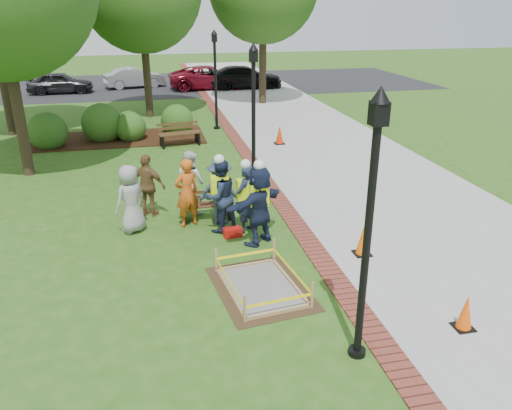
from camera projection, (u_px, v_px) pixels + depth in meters
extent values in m
plane|color=#285116|center=(245.00, 272.00, 10.51)|extent=(100.00, 100.00, 0.00)
cube|color=#9E9E99|center=(317.00, 140.00, 20.54)|extent=(6.00, 60.00, 0.02)
cube|color=maroon|center=(240.00, 145.00, 19.90)|extent=(0.50, 60.00, 0.03)
cube|color=#381E0F|center=(119.00, 139.00, 20.78)|extent=(7.00, 3.00, 0.05)
cube|color=black|center=(171.00, 84.00, 34.97)|extent=(36.00, 12.00, 0.01)
cube|color=#47331E|center=(261.00, 288.00, 9.88)|extent=(1.98, 2.50, 0.01)
cube|color=gray|center=(261.00, 288.00, 9.87)|extent=(1.42, 1.94, 0.04)
cube|color=tan|center=(261.00, 287.00, 9.86)|extent=(1.56, 2.07, 0.08)
cube|color=tan|center=(261.00, 277.00, 9.78)|extent=(1.59, 2.11, 0.55)
cube|color=yellow|center=(261.00, 275.00, 9.77)|extent=(1.53, 2.05, 0.06)
cube|color=brown|center=(206.00, 205.00, 12.91)|extent=(1.36, 0.42, 0.04)
cube|color=brown|center=(205.00, 194.00, 13.03)|extent=(1.35, 0.06, 0.22)
cube|color=black|center=(207.00, 212.00, 12.99)|extent=(1.23, 0.47, 0.40)
cube|color=#4D311A|center=(180.00, 133.00, 19.63)|extent=(1.72, 0.80, 0.04)
cube|color=#4D311A|center=(177.00, 125.00, 19.76)|extent=(1.64, 0.36, 0.27)
cube|color=black|center=(180.00, 140.00, 19.73)|extent=(1.58, 0.83, 0.49)
cube|color=black|center=(463.00, 328.00, 8.65)|extent=(0.34, 0.34, 0.04)
cone|color=#FC5607|center=(466.00, 312.00, 8.53)|extent=(0.27, 0.27, 0.62)
cube|color=black|center=(362.00, 254.00, 11.20)|extent=(0.37, 0.37, 0.05)
cone|color=#FF5E08|center=(363.00, 239.00, 11.06)|extent=(0.29, 0.29, 0.69)
cube|color=black|center=(279.00, 144.00, 20.02)|extent=(0.39, 0.39, 0.05)
cone|color=red|center=(280.00, 134.00, 19.88)|extent=(0.31, 0.31, 0.73)
cube|color=#AA110D|center=(233.00, 232.00, 12.06)|extent=(0.46, 0.29, 0.22)
cylinder|color=black|center=(366.00, 249.00, 7.32)|extent=(0.12, 0.12, 3.80)
cube|color=black|center=(379.00, 113.00, 6.57)|extent=(0.22, 0.22, 0.32)
cone|color=black|center=(381.00, 94.00, 6.48)|extent=(0.28, 0.28, 0.22)
cylinder|color=black|center=(357.00, 352.00, 8.01)|extent=(0.28, 0.28, 0.10)
cylinder|color=black|center=(254.00, 127.00, 14.57)|extent=(0.12, 0.12, 3.80)
cube|color=black|center=(253.00, 56.00, 13.82)|extent=(0.22, 0.22, 0.32)
cone|color=black|center=(253.00, 46.00, 13.73)|extent=(0.28, 0.28, 0.22)
cylinder|color=black|center=(254.00, 186.00, 15.26)|extent=(0.28, 0.28, 0.10)
cylinder|color=black|center=(216.00, 86.00, 21.82)|extent=(0.12, 0.12, 3.80)
cube|color=black|center=(214.00, 38.00, 21.07)|extent=(0.22, 0.22, 0.32)
cone|color=black|center=(214.00, 32.00, 20.97)|extent=(0.28, 0.28, 0.22)
cylinder|color=black|center=(217.00, 128.00, 22.51)|extent=(0.28, 0.28, 0.10)
cylinder|color=#3D2D1E|center=(16.00, 100.00, 15.61)|extent=(0.35, 0.35, 4.86)
cylinder|color=#3D2D1E|center=(146.00, 67.00, 24.08)|extent=(0.36, 0.36, 4.81)
cylinder|color=#3D2D1E|center=(263.00, 57.00, 27.39)|extent=(0.40, 0.40, 5.01)
cylinder|color=#3D2D1E|center=(2.00, 74.00, 20.55)|extent=(0.34, 0.34, 5.10)
sphere|color=#254C15|center=(50.00, 148.00, 19.54)|extent=(1.51, 1.51, 1.51)
sphere|color=#254C15|center=(104.00, 140.00, 20.61)|extent=(1.65, 1.65, 1.65)
sphere|color=#254C15|center=(132.00, 140.00, 20.62)|extent=(1.25, 1.25, 1.25)
sphere|color=#254C15|center=(178.00, 134.00, 21.63)|extent=(1.38, 1.38, 1.38)
sphere|color=#254C15|center=(130.00, 133.00, 21.74)|extent=(1.06, 1.06, 1.06)
imported|color=gray|center=(131.00, 199.00, 12.07)|extent=(0.64, 0.61, 1.70)
imported|color=#C95417|center=(187.00, 193.00, 12.38)|extent=(0.66, 0.54, 1.76)
imported|color=silver|center=(191.00, 182.00, 13.24)|extent=(0.60, 0.64, 1.69)
imported|color=brown|center=(148.00, 186.00, 12.98)|extent=(0.64, 0.58, 1.68)
imported|color=#313E57|center=(220.00, 192.00, 12.53)|extent=(0.63, 0.51, 1.69)
imported|color=#1C294A|center=(259.00, 205.00, 11.45)|extent=(0.72, 0.67, 1.89)
cube|color=#C7E313|center=(259.00, 195.00, 11.35)|extent=(0.42, 0.26, 0.52)
sphere|color=white|center=(259.00, 165.00, 11.08)|extent=(0.25, 0.25, 0.25)
imported|color=#1C214A|center=(246.00, 199.00, 12.09)|extent=(0.64, 0.62, 1.70)
cube|color=#C7E313|center=(246.00, 190.00, 12.00)|extent=(0.42, 0.26, 0.52)
sphere|color=white|center=(245.00, 164.00, 11.76)|extent=(0.25, 0.25, 0.25)
imported|color=#1B2E46|center=(220.00, 196.00, 12.08)|extent=(0.68, 0.58, 1.81)
cube|color=#C7E313|center=(220.00, 186.00, 11.99)|extent=(0.42, 0.26, 0.52)
sphere|color=white|center=(219.00, 159.00, 11.74)|extent=(0.25, 0.25, 0.25)
imported|color=black|center=(62.00, 93.00, 31.40)|extent=(2.03, 4.49, 1.45)
imported|color=#9F9FA3|center=(136.00, 88.00, 33.56)|extent=(2.92, 4.71, 1.43)
imported|color=maroon|center=(210.00, 89.00, 33.16)|extent=(2.43, 5.05, 1.61)
imported|color=black|center=(245.00, 88.00, 33.32)|extent=(2.13, 4.85, 1.58)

